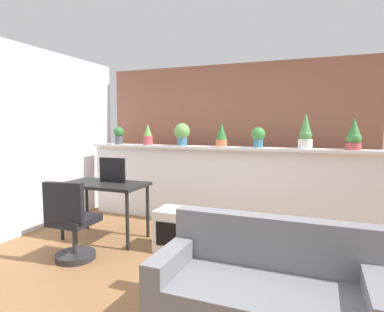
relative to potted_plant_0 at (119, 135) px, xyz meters
The scene contains 17 objects.
ground_plane 2.95m from the potted_plant_0, 47.69° to the right, with size 12.00×12.00×0.00m, color brown.
divider_wall 1.93m from the potted_plant_0, ahead, with size 4.41×0.16×1.15m, color silver.
plant_shelf 1.78m from the potted_plant_0, ahead, with size 4.41×0.29×0.04m, color silver.
brick_wall_behind 1.89m from the potted_plant_0, 20.48° to the left, with size 4.41×0.10×2.50m, color #935B47.
side_wall_left 1.69m from the potted_plant_0, 114.08° to the right, with size 0.12×4.40×2.60m, color silver.
potted_plant_0 is the anchor object (origin of this frame).
potted_plant_1 0.55m from the potted_plant_0, ahead, with size 0.15×0.15×0.34m.
potted_plant_2 1.13m from the potted_plant_0, ahead, with size 0.25×0.25×0.35m.
potted_plant_3 1.77m from the potted_plant_0, ahead, with size 0.17×0.17×0.36m.
potted_plant_4 2.31m from the potted_plant_0, ahead, with size 0.20×0.20×0.29m.
potted_plant_5 2.95m from the potted_plant_0, ahead, with size 0.19×0.19×0.49m.
potted_plant_6 3.54m from the potted_plant_0, ahead, with size 0.19×0.19×0.41m.
desk 1.40m from the potted_plant_0, 65.44° to the right, with size 1.10×0.60×0.75m.
tv_monitor 1.26m from the potted_plant_0, 60.64° to the right, with size 0.38×0.04×0.33m, color black.
office_chair 2.17m from the potted_plant_0, 71.85° to the right, with size 0.47×0.48×0.91m.
side_cube_shelf 2.19m from the potted_plant_0, 36.84° to the right, with size 0.40×0.41×0.50m.
couch 3.79m from the potted_plant_0, 40.16° to the right, with size 1.57×0.78×0.80m.
Camera 1 is at (1.32, -2.65, 1.51)m, focal length 30.11 mm.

